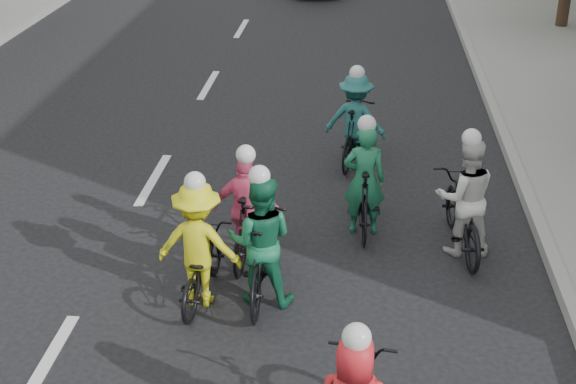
# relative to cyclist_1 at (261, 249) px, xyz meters

# --- Properties ---
(ground) EXTENTS (120.00, 120.00, 0.00)m
(ground) POSITION_rel_cyclist_1_xyz_m (-2.24, -1.66, -0.70)
(ground) COLOR black
(ground) RESTS_ON ground
(curb_right) EXTENTS (0.18, 80.00, 0.18)m
(curb_right) POSITION_rel_cyclist_1_xyz_m (3.81, 8.34, -0.61)
(curb_right) COLOR #999993
(curb_right) RESTS_ON ground
(cyclist_1) EXTENTS (0.83, 1.88, 1.85)m
(cyclist_1) POSITION_rel_cyclist_1_xyz_m (0.00, 0.00, 0.00)
(cyclist_1) COLOR black
(cyclist_1) RESTS_ON ground
(cyclist_2) EXTENTS (1.10, 1.70, 1.78)m
(cyclist_2) POSITION_rel_cyclist_1_xyz_m (-0.75, -0.11, -0.04)
(cyclist_2) COLOR black
(cyclist_2) RESTS_ON ground
(cyclist_3) EXTENTS (0.94, 1.77, 1.70)m
(cyclist_3) POSITION_rel_cyclist_1_xyz_m (-0.30, 0.96, -0.07)
(cyclist_3) COLOR black
(cyclist_3) RESTS_ON ground
(cyclist_5) EXTENTS (0.62, 1.73, 1.81)m
(cyclist_5) POSITION_rel_cyclist_1_xyz_m (1.24, 1.94, -0.07)
(cyclist_5) COLOR black
(cyclist_5) RESTS_ON ground
(cyclist_6) EXTENTS (0.91, 2.00, 1.83)m
(cyclist_6) POSITION_rel_cyclist_1_xyz_m (2.61, 1.48, -0.05)
(cyclist_6) COLOR black
(cyclist_6) RESTS_ON ground
(cyclist_7) EXTENTS (1.15, 1.84, 1.77)m
(cyclist_7) POSITION_rel_cyclist_1_xyz_m (1.07, 4.33, -0.01)
(cyclist_7) COLOR black
(cyclist_7) RESTS_ON ground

